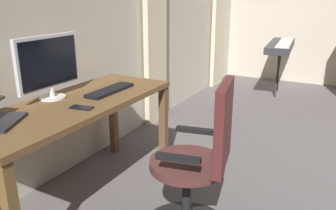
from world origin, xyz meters
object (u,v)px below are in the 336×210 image
Objects in this scene: computer_monitor at (49,65)px; computer_keyboard at (110,90)px; piano_keyboard at (281,47)px; desk at (75,115)px; cell_phone_by_monitor at (82,108)px; office_chair at (198,171)px.

computer_monitor is 0.47m from computer_keyboard.
computer_keyboard reaches higher than piano_keyboard.
desk is 1.27× the size of piano_keyboard.
piano_keyboard is (-3.61, 0.52, -0.05)m from cell_phone_by_monitor.
office_chair is 3.53m from piano_keyboard.
computer_monitor is at bearing -38.34° from computer_keyboard.
desk is at bearing 79.18° from office_chair.
computer_monitor is at bearing -113.28° from cell_phone_by_monitor.
computer_keyboard is at bearing 168.00° from desk.
piano_keyboard is at bearing -7.52° from office_chair.
office_chair is at bearing 70.57° from computer_keyboard.
computer_monitor is 0.42× the size of piano_keyboard.
cell_phone_by_monitor is (0.10, -0.76, 0.30)m from office_chair.
computer_keyboard reaches higher than desk.
piano_keyboard is at bearing 166.49° from computer_monitor.
computer_keyboard is at bearing -179.14° from cell_phone_by_monitor.
computer_monitor reaches higher than desk.
office_chair is 6.91× the size of cell_phone_by_monitor.
computer_keyboard reaches higher than cell_phone_by_monitor.
cell_phone_by_monitor is (0.09, 0.15, 0.10)m from desk.
desk is 3.59m from piano_keyboard.
computer_monitor is at bearing -19.66° from piano_keyboard.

